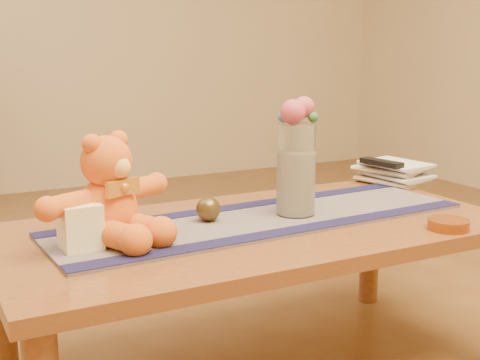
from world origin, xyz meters
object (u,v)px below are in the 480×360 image
glass_vase (296,170)px  book_bottom (378,183)px  bronze_ball (208,209)px  pillar_candle (80,226)px  amber_dish (448,224)px  tv_remote (381,163)px  teddy_bear (106,189)px

glass_vase → book_bottom: (0.48, 0.21, -0.13)m
glass_vase → bronze_ball: size_ratio=3.82×
pillar_candle → amber_dish: 0.96m
bronze_ball → amber_dish: size_ratio=0.62×
pillar_candle → book_bottom: 1.12m
glass_vase → book_bottom: 0.54m
pillar_candle → glass_vase: size_ratio=0.42×
glass_vase → book_bottom: bearing=23.9°
pillar_candle → amber_dish: size_ratio=1.00×
pillar_candle → book_bottom: bearing=12.2°
bronze_ball → tv_remote: (0.73, 0.15, 0.04)m
pillar_candle → teddy_bear: bearing=29.4°
tv_remote → amber_dish: 0.54m
glass_vase → book_bottom: size_ratio=1.17×
pillar_candle → tv_remote: (1.10, 0.23, 0.02)m
book_bottom → pillar_candle: bearing=178.1°
bronze_ball → teddy_bear: bearing=-173.7°
pillar_candle → bronze_ball: 0.38m
bronze_ball → book_bottom: (0.73, 0.16, -0.03)m
teddy_bear → book_bottom: teddy_bear is taller
glass_vase → tv_remote: 0.52m
pillar_candle → tv_remote: size_ratio=0.68×
tv_remote → pillar_candle: bearing=-179.4°
bronze_ball → amber_dish: (0.54, -0.35, -0.03)m
bronze_ball → book_bottom: bronze_ball is taller
pillar_candle → glass_vase: bearing=2.4°
pillar_candle → tv_remote: pillar_candle is taller
pillar_candle → bronze_ball: bearing=11.7°
amber_dish → book_bottom: bearing=70.3°
teddy_bear → amber_dish: 0.90m
glass_vase → bronze_ball: glass_vase is taller
book_bottom → amber_dish: size_ratio=2.03×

